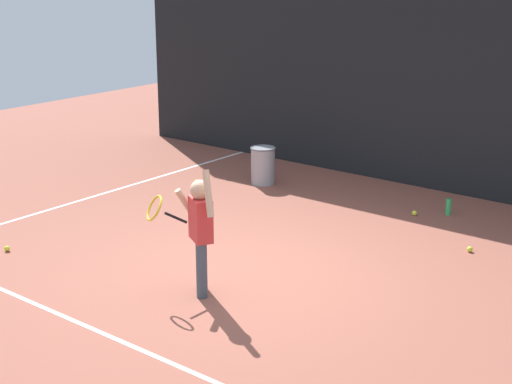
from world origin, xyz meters
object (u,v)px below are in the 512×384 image
ball_hopper (263,165)px  tennis_ball_0 (414,213)px  water_bottle (448,207)px  tennis_ball_2 (7,249)px  tennis_ball_3 (470,249)px  tennis_player (199,226)px  tennis_ball_1 (197,182)px

ball_hopper → tennis_ball_0: size_ratio=8.52×
water_bottle → tennis_ball_0: 0.46m
tennis_ball_2 → tennis_ball_3: same height
tennis_player → ball_hopper: (-1.96, 3.54, -0.44)m
water_bottle → tennis_ball_0: size_ratio=3.33×
tennis_ball_3 → tennis_player: bearing=-120.9°
water_bottle → tennis_ball_1: 3.75m
tennis_player → tennis_ball_1: bearing=163.1°
ball_hopper → tennis_ball_3: size_ratio=8.52×
tennis_player → tennis_ball_1: tennis_player is taller
tennis_ball_0 → ball_hopper: bearing=-178.6°
tennis_player → water_bottle: bearing=107.1°
ball_hopper → tennis_ball_1: 1.04m
tennis_ball_2 → tennis_ball_3: size_ratio=1.00×
tennis_ball_0 → tennis_ball_3: size_ratio=1.00×
ball_hopper → tennis_ball_2: (-0.60, -4.08, -0.26)m
ball_hopper → tennis_ball_1: ball_hopper is taller
ball_hopper → water_bottle: (2.84, 0.37, -0.18)m
ball_hopper → tennis_ball_1: size_ratio=8.52×
tennis_ball_0 → tennis_ball_1: (-3.28, -0.70, 0.00)m
tennis_ball_3 → ball_hopper: bearing=168.6°
ball_hopper → tennis_ball_0: (2.51, 0.06, -0.26)m
water_bottle → tennis_ball_1: water_bottle is taller
tennis_player → water_bottle: (0.88, 3.91, -0.62)m
tennis_ball_1 → tennis_ball_2: size_ratio=1.00×
water_bottle → tennis_ball_3: (0.79, -1.10, -0.08)m
water_bottle → tennis_ball_2: (-3.44, -4.45, -0.08)m
tennis_player → tennis_ball_0: (0.55, 3.60, -0.69)m
ball_hopper → tennis_ball_2: bearing=-98.3°
tennis_ball_0 → tennis_player: bearing=-98.6°
ball_hopper → water_bottle: size_ratio=2.55×
tennis_ball_2 → ball_hopper: bearing=81.7°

